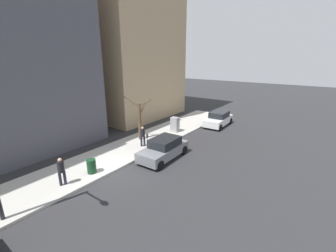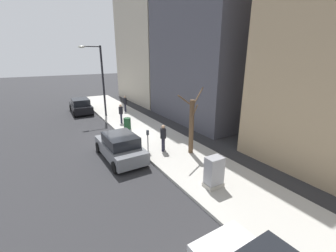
% 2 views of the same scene
% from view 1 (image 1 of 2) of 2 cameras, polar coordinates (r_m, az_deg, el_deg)
% --- Properties ---
extents(ground_plane, '(120.00, 120.00, 0.00)m').
position_cam_1_polar(ground_plane, '(15.31, -12.88, -11.14)').
color(ground_plane, '#2B2B2D').
extents(sidewalk, '(4.00, 36.00, 0.15)m').
position_cam_1_polar(sidewalk, '(16.71, -17.51, -8.75)').
color(sidewalk, '#B2AFA8').
rests_on(sidewalk, ground).
extents(parked_car_white, '(2.05, 4.26, 1.52)m').
position_cam_1_polar(parked_car_white, '(24.85, 12.69, 1.76)').
color(parked_car_white, white).
rests_on(parked_car_white, ground).
extents(parked_car_grey, '(2.01, 4.24, 1.52)m').
position_cam_1_polar(parked_car_grey, '(16.46, -1.10, -5.78)').
color(parked_car_grey, slate).
rests_on(parked_car_grey, ground).
extents(parking_meter, '(0.14, 0.10, 1.35)m').
position_cam_1_polar(parking_meter, '(17.48, -5.29, -3.59)').
color(parking_meter, slate).
rests_on(parking_meter, sidewalk).
extents(utility_box, '(0.83, 0.61, 1.43)m').
position_cam_1_polar(utility_box, '(21.80, 1.75, 0.34)').
color(utility_box, '#A8A399').
rests_on(utility_box, sidewalk).
extents(bare_tree, '(2.38, 1.26, 3.84)m').
position_cam_1_polar(bare_tree, '(19.64, -7.22, 1.54)').
color(bare_tree, brown).
rests_on(bare_tree, sidewalk).
extents(trash_bin, '(0.56, 0.56, 0.90)m').
position_cam_1_polar(trash_bin, '(15.04, -18.85, -9.64)').
color(trash_bin, '#14381E').
rests_on(trash_bin, sidewalk).
extents(pedestrian_near_meter, '(0.36, 0.36, 1.66)m').
position_cam_1_polar(pedestrian_near_meter, '(18.27, -6.45, -2.34)').
color(pedestrian_near_meter, '#1E1E2D').
rests_on(pedestrian_near_meter, sidewalk).
extents(pedestrian_midblock, '(0.36, 0.38, 1.66)m').
position_cam_1_polar(pedestrian_midblock, '(14.12, -25.48, -10.06)').
color(pedestrian_midblock, '#1E1E2D').
rests_on(pedestrian_midblock, sidewalk).
extents(office_tower_left, '(11.04, 11.04, 19.57)m').
position_cam_1_polar(office_tower_left, '(29.63, -11.39, 21.93)').
color(office_tower_left, tan).
rests_on(office_tower_left, ground).
extents(office_block_center, '(10.23, 10.23, 16.23)m').
position_cam_1_polar(office_block_center, '(22.34, -36.19, 16.51)').
color(office_block_center, '#4C4C56').
rests_on(office_block_center, ground).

